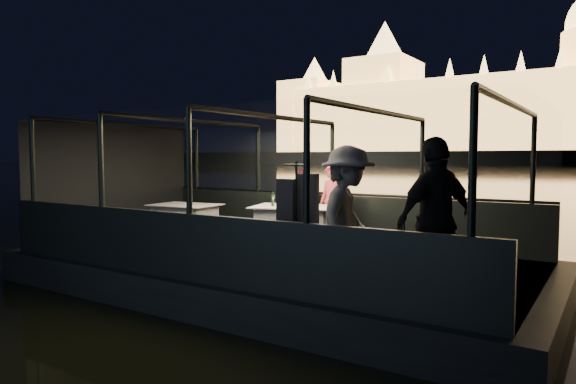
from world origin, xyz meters
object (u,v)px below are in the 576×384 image
Objects in this scene: chair_port_right at (339,222)px; person_man_maroon at (303,203)px; person_woman_coral at (332,205)px; chair_port_left at (298,220)px; coat_stand at (296,216)px; wine_bottle at (273,198)px; dining_table_central at (294,227)px; dining_table_aft at (185,219)px; passenger_stripe at (347,223)px; passenger_dark at (436,228)px.

chair_port_right is 0.88m from person_man_maroon.
chair_port_left is at bearing -142.88° from person_woman_coral.
coat_stand reaches higher than wine_bottle.
wine_bottle reaches higher than dining_table_central.
dining_table_central is 0.89m from person_woman_coral.
chair_port_left is at bearing -57.47° from person_man_maroon.
dining_table_aft is 2.39m from chair_port_left.
coat_stand is (1.52, -2.36, 0.51)m from dining_table_central.
person_woman_coral reaches higher than chair_port_right.
chair_port_right is (0.77, 0.17, 0.00)m from chair_port_left.
passenger_stripe is at bearing -51.11° from chair_port_right.
person_man_maroon is at bearing 30.32° from passenger_stripe.
coat_stand reaches higher than dining_table_aft.
passenger_dark is at bearing -28.13° from wine_bottle.
person_woman_coral reaches higher than chair_port_left.
passenger_dark reaches higher than dining_table_central.
chair_port_right is at bearing 107.38° from coat_stand.
wine_bottle is at bearing 130.58° from coat_stand.
person_woman_coral is (-1.13, 3.08, -0.15)m from coat_stand.
coat_stand reaches higher than person_woman_coral.
passenger_stripe is 6.74× the size of wine_bottle.
person_woman_coral is (0.38, 0.72, 0.36)m from dining_table_central.
passenger_dark is at bearing -33.23° from dining_table_central.
chair_port_right is 0.57× the size of person_woman_coral.
dining_table_aft is 3.03m from person_woman_coral.
coat_stand is at bearing -53.92° from passenger_dark.
person_man_maroon is at bearing 85.51° from wine_bottle.
wine_bottle is (-2.47, 1.99, 0.06)m from passenger_stripe.
person_man_maroon is 4.45m from passenger_dark.
chair_port_right is 0.48× the size of passenger_stripe.
wine_bottle is at bearing -127.27° from chair_port_right.
person_woman_coral is at bearing 18.35° from dining_table_aft.
person_woman_coral reaches higher than dining_table_aft.
dining_table_central is 0.81× the size of passenger_stripe.
chair_port_left is 0.41m from person_man_maroon.
coat_stand is 1.12× the size of person_man_maroon.
person_woman_coral is (-0.20, 0.10, 0.30)m from chair_port_right.
person_woman_coral is at bearing 22.22° from passenger_stripe.
dining_table_aft is (-2.47, -0.23, 0.00)m from dining_table_central.
chair_port_left is 0.42× the size of passenger_dark.
chair_port_left is at bearing 112.37° from dining_table_central.
wine_bottle is (-0.31, -0.22, 0.53)m from dining_table_central.
chair_port_left is at bearing 32.42° from passenger_stripe.
dining_table_central is 3.12m from passenger_stripe.
passenger_stripe is at bearing -23.14° from dining_table_aft.
passenger_dark reaches higher than dining_table_aft.
person_man_maroon reaches higher than chair_port_right.
person_woman_coral is 0.62m from person_man_maroon.
passenger_stripe is at bearing -45.65° from dining_table_central.
person_woman_coral is at bearing 21.41° from person_man_maroon.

